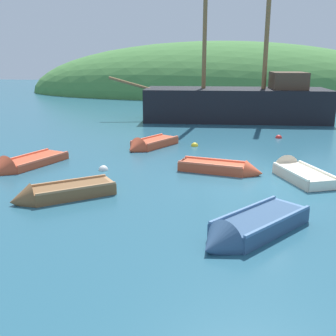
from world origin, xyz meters
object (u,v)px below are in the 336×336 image
Objects in this scene: rowboat_near_dock at (224,170)px; rowboat_far at (21,166)px; buoy_white at (103,170)px; rowboat_outer_left at (58,195)px; rowboat_portside at (248,231)px; sailing_ship at (237,108)px; buoy_yellow at (195,146)px; rowboat_outer_right at (148,146)px; rowboat_center at (296,174)px; buoy_red at (279,138)px.

rowboat_far reaches higher than rowboat_near_dock.
rowboat_far is 9.79× the size of buoy_white.
rowboat_outer_left is 3.38m from buoy_white.
rowboat_portside is at bearing 124.88° from rowboat_outer_left.
sailing_ship reaches higher than rowboat_far.
buoy_white is at bearing -122.27° from buoy_yellow.
sailing_ship reaches higher than rowboat_outer_right.
buoy_white is at bearing 69.48° from rowboat_center.
rowboat_center reaches higher than buoy_white.
buoy_red is at bearing 45.95° from buoy_white.
rowboat_far is (-8.52, -13.93, -0.80)m from sailing_ship.
sailing_ship is 16.34m from rowboat_far.
rowboat_outer_left is 0.95× the size of rowboat_near_dock.
buoy_yellow is at bearing -128.80° from rowboat_portside.
rowboat_portside is at bearing -98.97° from buoy_red.
rowboat_center is at bearing 8.77° from rowboat_near_dock.
sailing_ship is 40.31× the size of buoy_white.
rowboat_center is 9.15× the size of buoy_red.
rowboat_portside is at bearing 138.27° from rowboat_center.
sailing_ship is 4.57× the size of rowboat_near_dock.
sailing_ship is 42.80× the size of buoy_red.
rowboat_near_dock is at bearing -134.09° from rowboat_portside.
sailing_ship is at bearing 76.66° from buoy_yellow.
buoy_white is (0.36, 3.36, -0.13)m from rowboat_outer_left.
rowboat_far reaches higher than buoy_red.
rowboat_portside reaches higher than buoy_red.
rowboat_center is 7.48m from rowboat_outer_right.
rowboat_portside is at bearing 79.88° from rowboat_far.
buoy_yellow is (-2.30, 10.10, -0.15)m from rowboat_portside.
buoy_yellow is at bearing -147.41° from buoy_red.
rowboat_portside reaches higher than buoy_yellow.
rowboat_outer_right is (1.28, 7.54, -0.02)m from rowboat_outer_left.
rowboat_outer_right is at bearing 155.60° from rowboat_far.
sailing_ship is at bearing 99.67° from rowboat_near_dock.
rowboat_near_dock is at bearing 179.35° from rowboat_outer_left.
rowboat_outer_left is 8.86× the size of buoy_red.
rowboat_center is at bearing -160.73° from rowboat_portside.
rowboat_center is 6.26m from buoy_yellow.
buoy_white is (-5.19, -13.72, -0.88)m from sailing_ship.
rowboat_outer_left is at bearing -112.75° from buoy_yellow.
buoy_red is at bearing 106.25° from sailing_ship.
buoy_white is (3.32, 0.21, -0.08)m from rowboat_far.
rowboat_far is 8.22m from buoy_yellow.
rowboat_near_dock is at bearing 72.60° from rowboat_outer_right.
rowboat_far is at bearing -143.73° from buoy_red.
rowboat_outer_right is (-4.27, -9.53, -0.77)m from sailing_ship.
rowboat_outer_right is (-6.37, 3.92, -0.01)m from rowboat_center.
buoy_red is at bearing 146.08° from rowboat_outer_right.
rowboat_outer_right is at bearing -161.57° from buoy_yellow.
rowboat_outer_right is (-4.48, 9.38, -0.04)m from rowboat_portside.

